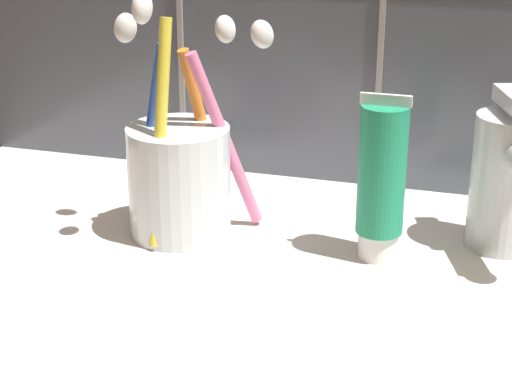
# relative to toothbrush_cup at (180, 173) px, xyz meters

# --- Properties ---
(sink_counter) EXTENTS (0.72, 0.39, 0.02)m
(sink_counter) POSITION_rel_toothbrush_cup_xyz_m (0.11, -0.05, -0.06)
(sink_counter) COLOR silver
(sink_counter) RESTS_ON ground
(toothbrush_cup) EXTENTS (0.12, 0.11, 0.19)m
(toothbrush_cup) POSITION_rel_toothbrush_cup_xyz_m (0.00, 0.00, 0.00)
(toothbrush_cup) COLOR silver
(toothbrush_cup) RESTS_ON sink_counter
(toothpaste_tube) EXTENTS (0.04, 0.03, 0.12)m
(toothpaste_tube) POSITION_rel_toothbrush_cup_xyz_m (0.15, -0.00, 0.01)
(toothpaste_tube) COLOR white
(toothpaste_tube) RESTS_ON sink_counter
(sink_faucet) EXTENTS (0.06, 0.10, 0.12)m
(sink_faucet) POSITION_rel_toothbrush_cup_xyz_m (0.24, 0.04, 0.01)
(sink_faucet) COLOR silver
(sink_faucet) RESTS_ON sink_counter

